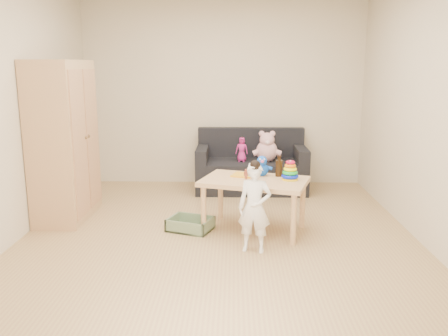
{
  "coord_description": "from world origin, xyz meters",
  "views": [
    {
      "loc": [
        0.15,
        -4.63,
        1.71
      ],
      "look_at": [
        0.05,
        0.25,
        0.65
      ],
      "focal_mm": 38.0,
      "sensor_mm": 36.0,
      "label": 1
    }
  ],
  "objects_px": {
    "sofa": "(251,175)",
    "wardrobe": "(64,141)",
    "toddler": "(255,209)",
    "play_table": "(254,205)"
  },
  "relations": [
    {
      "from": "sofa",
      "to": "wardrobe",
      "type": "bearing_deg",
      "value": -150.14
    },
    {
      "from": "toddler",
      "to": "play_table",
      "type": "bearing_deg",
      "value": 99.03
    },
    {
      "from": "play_table",
      "to": "toddler",
      "type": "height_order",
      "value": "toddler"
    },
    {
      "from": "play_table",
      "to": "wardrobe",
      "type": "bearing_deg",
      "value": 168.67
    },
    {
      "from": "sofa",
      "to": "toddler",
      "type": "relative_size",
      "value": 1.82
    },
    {
      "from": "wardrobe",
      "to": "sofa",
      "type": "distance_m",
      "value": 2.56
    },
    {
      "from": "wardrobe",
      "to": "toddler",
      "type": "bearing_deg",
      "value": -25.11
    },
    {
      "from": "wardrobe",
      "to": "play_table",
      "type": "relative_size",
      "value": 1.66
    },
    {
      "from": "sofa",
      "to": "toddler",
      "type": "distance_m",
      "value": 2.22
    },
    {
      "from": "wardrobe",
      "to": "toddler",
      "type": "height_order",
      "value": "wardrobe"
    }
  ]
}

